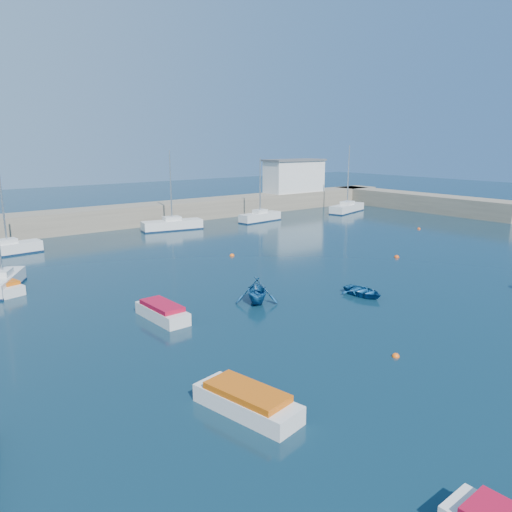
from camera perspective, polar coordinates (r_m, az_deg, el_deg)
ground at (r=31.24m, az=20.56°, el=-7.98°), size 220.00×220.00×0.00m
back_wall at (r=66.54m, az=-15.23°, el=4.38°), size 96.00×4.50×2.60m
right_arm at (r=84.18m, az=18.00°, el=5.92°), size 4.50×32.00×2.60m
harbor_office at (r=82.40m, az=4.39°, el=9.03°), size 10.00×4.00×5.00m
sailboat_3 at (r=41.32m, az=-26.92°, el=-2.66°), size 4.21×5.85×7.72m
sailboat_5 at (r=53.77m, az=-26.52°, el=0.76°), size 6.31×2.31×8.21m
sailboat_6 at (r=62.70m, az=-9.56°, el=3.56°), size 7.65×3.41×9.69m
sailboat_7 at (r=68.40m, az=0.46°, el=4.51°), size 6.60×2.51×8.57m
sailboat_8 at (r=78.73m, az=10.36°, el=5.43°), size 8.07×4.27×10.15m
motorboat_0 at (r=20.98m, az=-1.04°, el=-16.25°), size 2.52×4.91×1.05m
motorboat_1 at (r=31.44m, az=-10.67°, el=-6.27°), size 1.65×4.30×1.04m
dinghy_center at (r=36.29m, az=12.15°, el=-3.99°), size 2.22×3.10×0.64m
dinghy_left at (r=33.85m, az=0.08°, el=-3.96°), size 4.26×4.35×1.74m
buoy_0 at (r=26.93m, az=15.67°, el=-11.02°), size 0.39×0.39×0.39m
buoy_1 at (r=49.00m, az=15.77°, el=-0.16°), size 0.49×0.49×0.49m
buoy_3 at (r=47.84m, az=-2.76°, el=0.01°), size 0.46×0.46×0.46m
buoy_4 at (r=65.70m, az=18.12°, el=2.94°), size 0.41×0.41×0.41m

